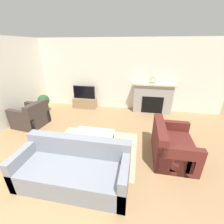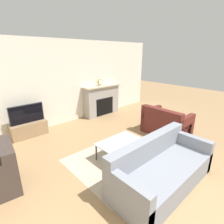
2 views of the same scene
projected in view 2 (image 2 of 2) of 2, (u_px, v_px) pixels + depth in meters
ground_plane at (196, 212)px, 2.64m from camera, size 20.00×20.00×0.00m
wall_back at (53, 84)px, 5.45m from camera, size 8.65×0.06×2.70m
area_rug at (122, 158)px, 3.98m from camera, size 2.21×1.79×0.00m
fireplace at (102, 99)px, 6.66m from camera, size 1.55×0.44×1.14m
tv_stand at (29, 129)px, 4.99m from camera, size 0.96×0.37×0.41m
tv at (27, 114)px, 4.84m from camera, size 0.90×0.06×0.53m
couch_sectional at (161, 170)px, 3.13m from camera, size 2.08×0.89×0.82m
couch_loveseat at (166, 124)px, 5.12m from camera, size 0.88×1.24×0.82m
coffee_table at (119, 143)px, 3.92m from camera, size 1.01×0.59×0.40m
mantel_clock at (100, 82)px, 6.41m from camera, size 0.20×0.07×0.23m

